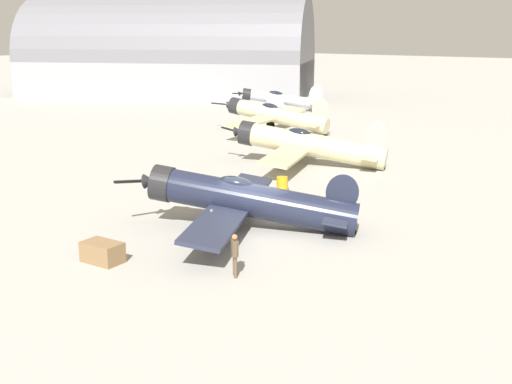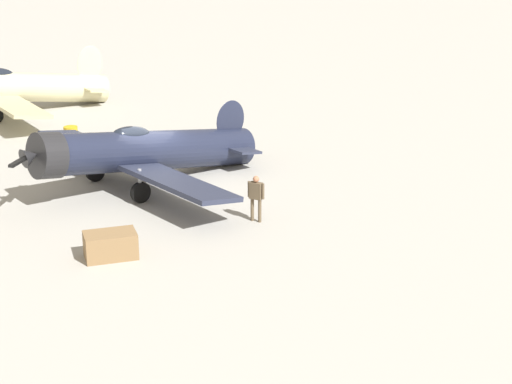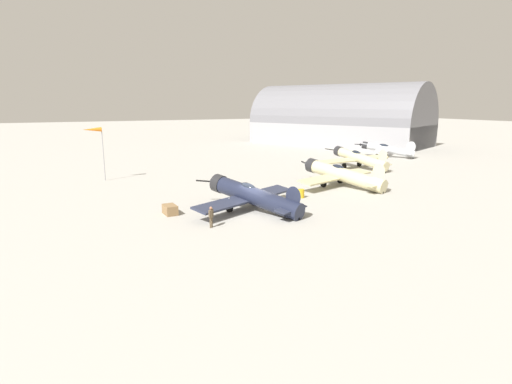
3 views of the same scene
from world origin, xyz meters
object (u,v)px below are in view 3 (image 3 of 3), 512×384
object	(u,v)px
airplane_mid_apron	(341,175)
fuel_drum	(301,194)
airplane_foreground	(252,196)
airplane_far_line	(358,158)
equipment_crate	(170,210)
ground_crew_mechanic	(211,215)
windsock_mast	(93,132)
airplane_outer_stand	(386,149)

from	to	relation	value
airplane_mid_apron	fuel_drum	xyz separation A→B (m)	(7.21, 2.95, -1.00)
airplane_foreground	airplane_far_line	xyz separation A→B (m)	(-24.50, -15.61, 0.21)
airplane_far_line	equipment_crate	size ratio (longest dim) A/B	8.02
airplane_far_line	airplane_mid_apron	bearing A→B (deg)	125.42
airplane_mid_apron	ground_crew_mechanic	distance (m)	21.00
airplane_far_line	equipment_crate	bearing A→B (deg)	105.11
airplane_far_line	windsock_mast	xyz separation A→B (m)	(36.00, -5.84, 4.52)
airplane_outer_stand	equipment_crate	bearing A→B (deg)	78.47
equipment_crate	airplane_far_line	bearing A→B (deg)	-156.44
equipment_crate	airplane_mid_apron	bearing A→B (deg)	-170.19
airplane_far_line	airplane_outer_stand	bearing A→B (deg)	-65.38
equipment_crate	fuel_drum	world-z (taller)	fuel_drum
airplane_foreground	ground_crew_mechanic	bearing A→B (deg)	98.10
airplane_outer_stand	equipment_crate	size ratio (longest dim) A/B	5.45
airplane_mid_apron	ground_crew_mechanic	bearing A→B (deg)	96.09
fuel_drum	airplane_mid_apron	bearing A→B (deg)	-157.71
equipment_crate	windsock_mast	distance (m)	20.88
airplane_mid_apron	airplane_outer_stand	world-z (taller)	airplane_mid_apron
airplane_far_line	windsock_mast	distance (m)	36.75
ground_crew_mechanic	fuel_drum	world-z (taller)	ground_crew_mechanic
airplane_mid_apron	equipment_crate	size ratio (longest dim) A/B	7.14
windsock_mast	fuel_drum	bearing A→B (deg)	134.03
airplane_outer_stand	windsock_mast	distance (m)	49.29
equipment_crate	windsock_mast	world-z (taller)	windsock_mast
ground_crew_mechanic	fuel_drum	xyz separation A→B (m)	(-11.82, -5.94, -0.57)
airplane_foreground	windsock_mast	xyz separation A→B (m)	(11.50, -21.45, 4.73)
airplane_mid_apron	windsock_mast	distance (m)	30.43
fuel_drum	windsock_mast	distance (m)	26.90
airplane_far_line	airplane_foreground	bearing A→B (deg)	114.05
equipment_crate	fuel_drum	distance (m)	13.81
airplane_mid_apron	ground_crew_mechanic	xyz separation A→B (m)	(19.02, 8.90, -0.43)
windsock_mast	airplane_far_line	bearing A→B (deg)	170.79
windsock_mast	airplane_outer_stand	bearing A→B (deg)	-176.93
ground_crew_mechanic	airplane_outer_stand	bearing A→B (deg)	-104.23
airplane_mid_apron	windsock_mast	bearing A→B (deg)	38.98
airplane_far_line	airplane_outer_stand	world-z (taller)	airplane_far_line
equipment_crate	windsock_mast	bearing A→B (deg)	-77.11
airplane_foreground	fuel_drum	size ratio (longest dim) A/B	12.99
airplane_far_line	fuel_drum	size ratio (longest dim) A/B	15.13
fuel_drum	windsock_mast	xyz separation A→B (m)	(18.28, -18.91, 5.68)
airplane_far_line	ground_crew_mechanic	distance (m)	35.13
airplane_outer_stand	windsock_mast	size ratio (longest dim) A/B	1.38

